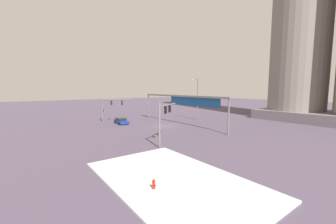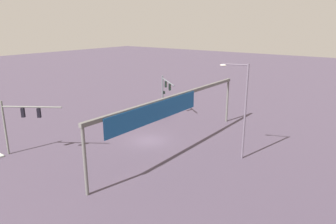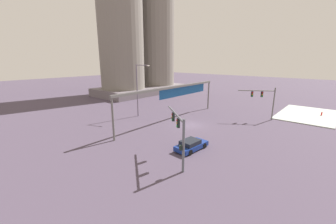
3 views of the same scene
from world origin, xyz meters
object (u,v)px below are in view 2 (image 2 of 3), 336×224
Objects in this scene: traffic_signal_near_corner at (165,88)px; traffic_signal_opposite_side at (20,118)px; streetlamp_curved_arm at (243,106)px; sedan_car_approaching at (155,113)px.

traffic_signal_near_corner is 0.95× the size of traffic_signal_opposite_side.
traffic_signal_opposite_side reaches higher than traffic_signal_near_corner.
streetlamp_curved_arm reaches higher than sedan_car_approaching.
sedan_car_approaching is (3.57, 0.89, -3.05)m from traffic_signal_near_corner.
traffic_signal_opposite_side is 22.08m from streetlamp_curved_arm.
sedan_car_approaching is at bearing 49.38° from traffic_signal_opposite_side.
streetlamp_curved_arm reaches higher than traffic_signal_opposite_side.
sedan_car_approaching is at bearing -37.62° from traffic_signal_near_corner.
streetlamp_curved_arm is at bearing 73.35° from sedan_car_approaching.
traffic_signal_opposite_side is at bearing -55.20° from traffic_signal_near_corner.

